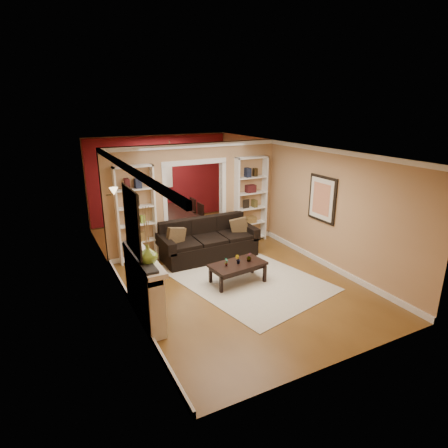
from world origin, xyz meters
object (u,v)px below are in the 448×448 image
sofa (209,239)px  bookshelf_right (250,200)px  fireplace (145,287)px  dining_table (173,220)px  bookshelf_left (136,215)px  coffee_table (238,273)px

sofa → bookshelf_right: size_ratio=1.03×
fireplace → dining_table: bearing=64.6°
bookshelf_left → dining_table: bookshelf_left is taller
sofa → dining_table: size_ratio=1.36×
bookshelf_left → sofa: bearing=-20.1°
bookshelf_left → dining_table: (1.50, 1.76, -0.84)m
fireplace → coffee_table: bearing=11.6°
bookshelf_left → bookshelf_right: 3.10m
bookshelf_right → bookshelf_left: bearing=180.0°
sofa → fireplace: fireplace is taller
coffee_table → bookshelf_left: bookshelf_left is taller
fireplace → sofa: bearing=42.6°
sofa → dining_table: bearing=91.9°
bookshelf_right → dining_table: bearing=132.2°
bookshelf_left → bookshelf_right: same height
bookshelf_right → fireplace: 4.47m
bookshelf_right → fireplace: bearing=-145.2°
bookshelf_right → fireplace: (-3.64, -2.53, -0.57)m
coffee_table → dining_table: dining_table is taller
fireplace → dining_table: size_ratio=0.97×
bookshelf_left → fireplace: bookshelf_left is taller
sofa → fireplace: size_ratio=1.40×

